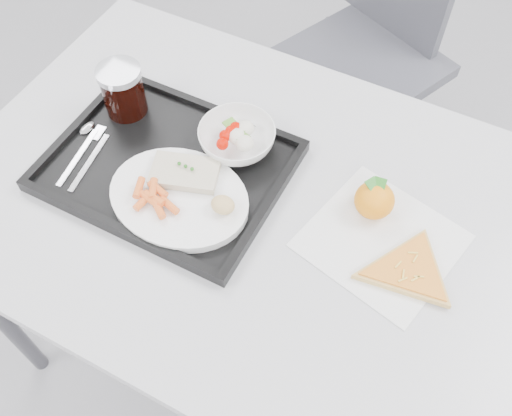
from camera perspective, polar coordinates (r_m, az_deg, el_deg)
table at (r=1.14m, az=0.37°, el=-1.32°), size 1.20×0.80×0.75m
chair at (r=1.82m, az=11.78°, el=17.46°), size 0.55×0.57×0.93m
tray at (r=1.13m, az=-8.80°, el=4.10°), size 0.45×0.35×0.03m
dinner_plate at (r=1.07m, az=-7.69°, el=1.01°), size 0.27×0.27×0.02m
fish_fillet at (r=1.08m, az=-7.12°, el=3.56°), size 0.14×0.11×0.02m
bread_roll at (r=1.02m, az=-3.34°, el=0.32°), size 0.06×0.05×0.03m
salad_bowl at (r=1.13m, az=-1.90°, el=6.99°), size 0.15×0.15×0.05m
cola_glass at (r=1.20m, az=-13.19°, el=11.46°), size 0.09×0.09×0.11m
cutlery at (r=1.19m, az=-16.64°, el=5.91°), size 0.09×0.17×0.01m
napkin at (r=1.06m, az=12.42°, el=-3.23°), size 0.30×0.29×0.00m
tangerine at (r=1.06m, az=11.76°, el=0.79°), size 0.09×0.09×0.07m
pizza_slice at (r=1.03m, az=15.03°, el=-6.02°), size 0.28×0.28×0.02m
carrot_pile at (r=1.05m, az=-10.25°, el=1.08°), size 0.10×0.07×0.02m
salad_contents at (r=1.12m, az=-1.87°, el=7.29°), size 0.08×0.09×0.03m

